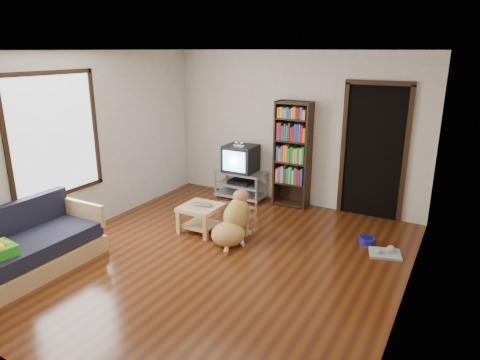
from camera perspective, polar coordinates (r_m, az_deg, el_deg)
The scene contains 17 objects.
ground at distance 5.66m, azimuth -2.98°, elevation -10.48°, with size 5.00×5.00×0.00m, color #52260E.
ceiling at distance 5.01m, azimuth -3.46°, elevation 16.88°, with size 5.00×5.00×0.00m, color white.
wall_back at distance 7.37m, azimuth 7.23°, elevation 6.68°, with size 4.50×4.50×0.00m, color beige.
wall_front at distance 3.45m, azimuth -25.96°, elevation -7.17°, with size 4.50×4.50×0.00m, color beige.
wall_left at distance 6.63m, azimuth -19.97°, elevation 4.62°, with size 5.00×5.00×0.00m, color beige.
wall_right at distance 4.46m, azimuth 22.13°, elevation -1.38°, with size 5.00×5.00×0.00m, color beige.
laptop at distance 6.31m, azimuth -5.43°, elevation -3.40°, with size 0.33×0.21×0.03m, color silver.
dog_bowl at distance 6.32m, azimuth 16.54°, elevation -7.70°, with size 0.22×0.22×0.08m, color #1C1594.
grey_rag at distance 6.07m, azimuth 18.77°, elevation -9.28°, with size 0.40×0.32×0.03m, color #A3A3A3.
window at distance 6.27m, azimuth -23.46°, elevation 5.44°, with size 0.03×1.46×1.70m.
doorway at distance 7.01m, azimuth 17.41°, elevation 3.98°, with size 1.03×0.05×2.19m.
tv_stand at distance 7.77m, azimuth 0.10°, elevation -0.46°, with size 0.90×0.45×0.50m.
crt_tv at distance 7.66m, azimuth 0.18°, elevation 2.96°, with size 0.55×0.52×0.58m.
bookshelf at distance 7.27m, azimuth 7.05°, elevation 4.13°, with size 0.60×0.30×1.80m.
sofa at distance 5.87m, azimuth -26.59°, elevation -8.51°, with size 0.80×1.80×0.80m.
coffee_table at distance 6.38m, azimuth -5.25°, elevation -4.44°, with size 0.55×0.55×0.40m.
dog at distance 6.06m, azimuth -0.90°, elevation -5.71°, with size 0.49×0.90×0.74m.
Camera 1 is at (2.68, -4.24, 2.62)m, focal length 32.00 mm.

